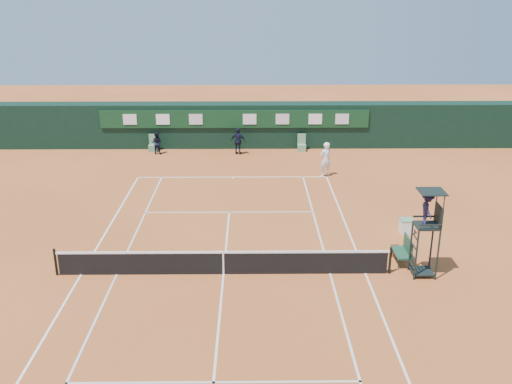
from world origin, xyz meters
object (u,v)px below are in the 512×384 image
tennis_net (223,262)px  cooler (406,226)px  player (326,159)px  player_bench (404,249)px  umpire_chair (428,215)px

tennis_net → cooler: 8.95m
tennis_net → player: bearing=65.8°
player_bench → cooler: (0.89, 3.01, -0.27)m
player_bench → cooler: 3.15m
umpire_chair → cooler: 4.55m
umpire_chair → cooler: (0.44, 3.99, -2.13)m
umpire_chair → player_bench: (-0.45, 0.98, -1.86)m
player_bench → cooler: bearing=73.5°
umpire_chair → cooler: size_ratio=5.30×
tennis_net → umpire_chair: 7.86m
cooler → player: bearing=108.0°
umpire_chair → cooler: umpire_chair is taller
tennis_net → cooler: size_ratio=20.00×
umpire_chair → player_bench: size_ratio=2.85×
tennis_net → umpire_chair: umpire_chair is taller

